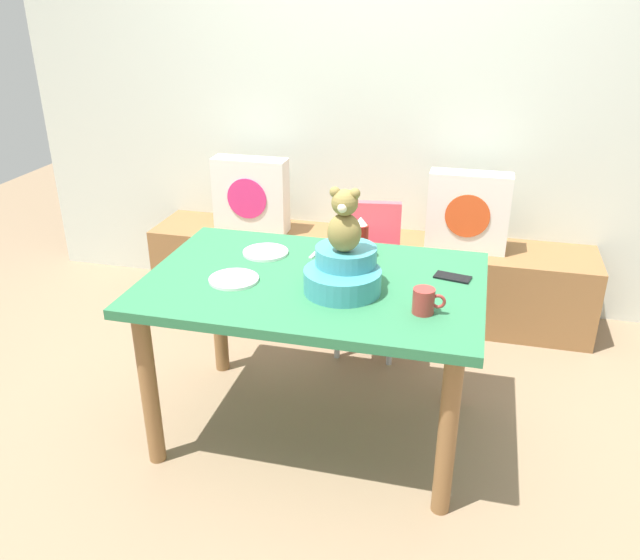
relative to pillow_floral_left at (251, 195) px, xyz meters
The scene contains 15 objects.
ground_plane 1.53m from the pillow_floral_left, 59.52° to the right, with size 8.00×8.00×0.00m, color #8C7256.
back_wall 0.98m from the pillow_floral_left, 22.70° to the left, with size 4.40×0.10×2.60m, color silver.
window_bench 0.83m from the pillow_floral_left, ahead, with size 2.60×0.44×0.46m, color olive.
pillow_floral_left is the anchor object (origin of this frame).
pillow_floral_right 1.26m from the pillow_floral_left, ahead, with size 0.44×0.15×0.44m.
dining_table 1.37m from the pillow_floral_left, 59.52° to the right, with size 1.36×0.91×0.74m.
highchair 0.91m from the pillow_floral_left, 27.53° to the right, with size 0.36×0.48×0.79m.
infant_seat_teal 1.50m from the pillow_floral_left, 56.29° to the right, with size 0.30×0.33×0.16m.
teddy_bear 1.53m from the pillow_floral_left, 56.30° to the right, with size 0.13×0.12×0.25m.
ketchup_bottle 1.25m from the pillow_floral_left, 47.72° to the right, with size 0.07×0.07×0.18m.
coffee_mug 1.79m from the pillow_floral_left, 49.84° to the right, with size 0.12×0.08×0.09m.
dinner_plate_near 1.07m from the pillow_floral_left, 66.64° to the right, with size 0.20×0.20×0.01m, color white.
dinner_plate_far 1.34m from the pillow_floral_left, 73.08° to the right, with size 0.20×0.20×0.01m, color white.
cell_phone 1.62m from the pillow_floral_left, 39.97° to the right, with size 0.07×0.14×0.01m, color black.
table_fork 1.11m from the pillow_floral_left, 54.72° to the right, with size 0.02×0.17×0.01m, color silver.
Camera 1 is at (0.60, -2.28, 1.83)m, focal length 36.20 mm.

